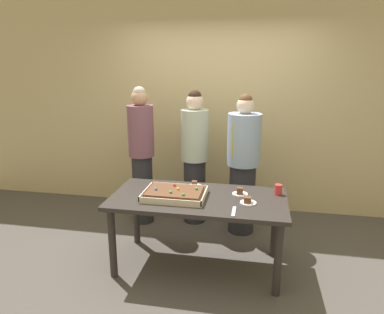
% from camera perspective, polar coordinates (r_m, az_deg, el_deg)
% --- Properties ---
extents(ground_plane, '(12.00, 12.00, 0.00)m').
position_cam_1_polar(ground_plane, '(3.69, 0.94, -17.16)').
color(ground_plane, '#4C4742').
extents(interior_back_panel, '(8.00, 0.12, 3.00)m').
position_cam_1_polar(interior_back_panel, '(4.72, 4.33, 9.43)').
color(interior_back_panel, '#CCB784').
rests_on(interior_back_panel, ground_plane).
extents(party_table, '(1.66, 0.82, 0.73)m').
position_cam_1_polar(party_table, '(3.39, 0.99, -7.98)').
color(party_table, '#2D2826').
rests_on(party_table, ground_plane).
extents(sheet_cake, '(0.58, 0.43, 0.10)m').
position_cam_1_polar(sheet_cake, '(3.34, -2.82, -5.97)').
color(sheet_cake, beige).
rests_on(sheet_cake, party_table).
extents(plated_slice_near_left, '(0.15, 0.15, 0.07)m').
position_cam_1_polar(plated_slice_near_left, '(3.43, 7.81, -5.74)').
color(plated_slice_near_left, white).
rests_on(plated_slice_near_left, party_table).
extents(plated_slice_near_right, '(0.15, 0.15, 0.06)m').
position_cam_1_polar(plated_slice_near_right, '(3.24, 9.09, -7.11)').
color(plated_slice_near_right, white).
rests_on(plated_slice_near_right, party_table).
extents(plated_slice_far_left, '(0.15, 0.15, 0.06)m').
position_cam_1_polar(plated_slice_far_left, '(3.61, 0.42, -4.61)').
color(plated_slice_far_left, white).
rests_on(plated_slice_far_left, party_table).
extents(drink_cup_nearest, '(0.07, 0.07, 0.10)m').
position_cam_1_polar(drink_cup_nearest, '(3.50, 13.88, -5.16)').
color(drink_cup_nearest, red).
rests_on(drink_cup_nearest, party_table).
extents(cake_server_utensil, '(0.03, 0.20, 0.01)m').
position_cam_1_polar(cake_server_utensil, '(3.06, 6.84, -8.80)').
color(cake_server_utensil, silver).
rests_on(cake_server_utensil, party_table).
extents(person_serving_front, '(0.34, 0.34, 1.66)m').
position_cam_1_polar(person_serving_front, '(4.29, 0.44, 0.19)').
color(person_serving_front, '#28282D').
rests_on(person_serving_front, ground_plane).
extents(person_green_shirt_behind, '(0.38, 0.38, 1.64)m').
position_cam_1_polar(person_green_shirt_behind, '(4.07, 8.32, -1.15)').
color(person_green_shirt_behind, '#28282D').
rests_on(person_green_shirt_behind, ground_plane).
extents(person_striped_tie_right, '(0.31, 0.31, 1.70)m').
position_cam_1_polar(person_striped_tie_right, '(4.31, -8.22, 0.54)').
color(person_striped_tie_right, '#28282D').
rests_on(person_striped_tie_right, ground_plane).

